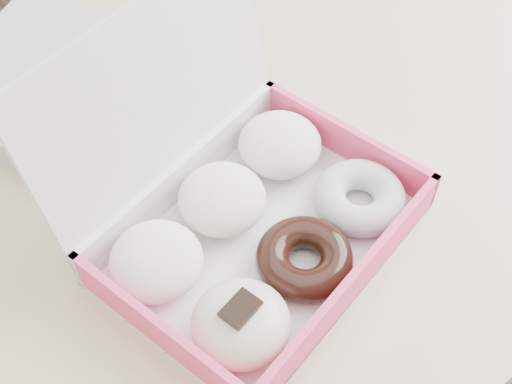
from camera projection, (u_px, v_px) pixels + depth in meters
table at (235, 188)px, 0.93m from camera, size 1.20×0.80×0.75m
donut_box at (246, 216)px, 0.76m from camera, size 0.38×0.35×0.23m
newspapers at (43, 78)px, 0.91m from camera, size 0.33×0.31×0.04m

